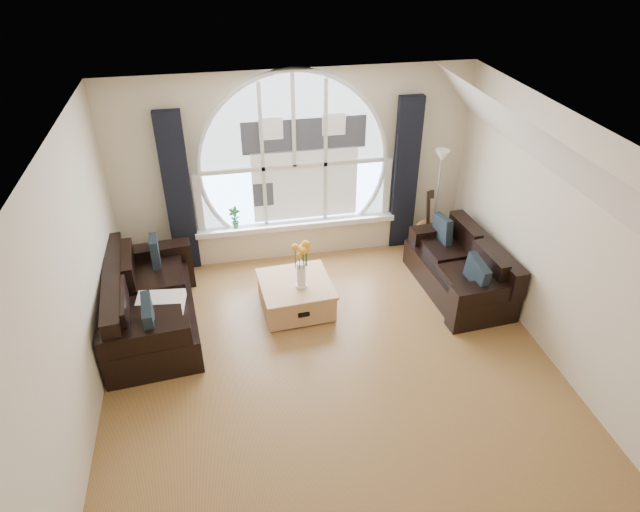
% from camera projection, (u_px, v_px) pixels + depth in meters
% --- Properties ---
extents(ground, '(5.00, 5.50, 0.01)m').
position_uv_depth(ground, '(336.00, 378.00, 6.10)').
color(ground, brown).
rests_on(ground, ground).
extents(ceiling, '(5.00, 5.50, 0.01)m').
position_uv_depth(ceiling, '(341.00, 148.00, 4.64)').
color(ceiling, silver).
rests_on(ceiling, ground).
extents(wall_back, '(5.00, 0.01, 2.70)m').
position_uv_depth(wall_back, '(294.00, 168.00, 7.64)').
color(wall_back, beige).
rests_on(wall_back, ground).
extents(wall_left, '(0.01, 5.50, 2.70)m').
position_uv_depth(wall_left, '(68.00, 310.00, 4.96)').
color(wall_left, beige).
rests_on(wall_left, ground).
extents(wall_right, '(0.01, 5.50, 2.70)m').
position_uv_depth(wall_right, '(569.00, 252.00, 5.78)').
color(wall_right, beige).
rests_on(wall_right, ground).
extents(attic_slope, '(0.92, 5.50, 0.72)m').
position_uv_depth(attic_slope, '(566.00, 166.00, 5.20)').
color(attic_slope, silver).
rests_on(attic_slope, ground).
extents(arched_window, '(2.60, 0.06, 2.15)m').
position_uv_depth(arched_window, '(294.00, 150.00, 7.47)').
color(arched_window, silver).
rests_on(arched_window, wall_back).
extents(window_sill, '(2.90, 0.22, 0.08)m').
position_uv_depth(window_sill, '(297.00, 224.00, 8.01)').
color(window_sill, white).
rests_on(window_sill, wall_back).
extents(window_frame, '(2.76, 0.08, 2.15)m').
position_uv_depth(window_frame, '(294.00, 151.00, 7.45)').
color(window_frame, white).
rests_on(window_frame, wall_back).
extents(neighbor_house, '(1.70, 0.02, 1.50)m').
position_uv_depth(neighbor_house, '(305.00, 158.00, 7.55)').
color(neighbor_house, silver).
rests_on(neighbor_house, wall_back).
extents(curtain_left, '(0.35, 0.12, 2.30)m').
position_uv_depth(curtain_left, '(178.00, 194.00, 7.39)').
color(curtain_left, black).
rests_on(curtain_left, ground).
extents(curtain_right, '(0.35, 0.12, 2.30)m').
position_uv_depth(curtain_right, '(405.00, 175.00, 7.92)').
color(curtain_right, black).
rests_on(curtain_right, ground).
extents(sofa_left, '(1.14, 2.02, 0.86)m').
position_uv_depth(sofa_left, '(152.00, 301.00, 6.62)').
color(sofa_left, black).
rests_on(sofa_left, ground).
extents(sofa_right, '(0.97, 1.76, 0.76)m').
position_uv_depth(sofa_right, '(460.00, 265.00, 7.30)').
color(sofa_right, black).
rests_on(sofa_right, ground).
extents(coffee_chest, '(0.95, 0.95, 0.44)m').
position_uv_depth(coffee_chest, '(296.00, 294.00, 7.06)').
color(coffee_chest, '#B7804B').
rests_on(coffee_chest, ground).
extents(throw_blanket, '(0.61, 0.61, 0.10)m').
position_uv_depth(throw_blanket, '(159.00, 308.00, 6.35)').
color(throw_blanket, silver).
rests_on(throw_blanket, sofa_left).
extents(vase_flowers, '(0.24, 0.24, 0.70)m').
position_uv_depth(vase_flowers, '(301.00, 260.00, 6.68)').
color(vase_flowers, white).
rests_on(vase_flowers, coffee_chest).
extents(floor_lamp, '(0.24, 0.24, 1.60)m').
position_uv_depth(floor_lamp, '(436.00, 202.00, 7.96)').
color(floor_lamp, '#B2B2B2').
rests_on(floor_lamp, ground).
extents(guitar, '(0.36, 0.25, 1.06)m').
position_uv_depth(guitar, '(426.00, 220.00, 8.08)').
color(guitar, '#98542B').
rests_on(guitar, ground).
extents(potted_plant, '(0.20, 0.17, 0.32)m').
position_uv_depth(potted_plant, '(235.00, 218.00, 7.76)').
color(potted_plant, '#1E6023').
rests_on(potted_plant, window_sill).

